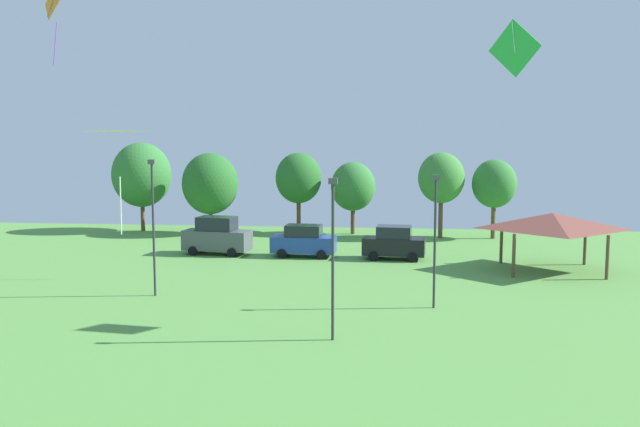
{
  "coord_description": "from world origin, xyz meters",
  "views": [
    {
      "loc": [
        1.1,
        -1.19,
        8.21
      ],
      "look_at": [
        -0.54,
        14.18,
        6.47
      ],
      "focal_mm": 38.0,
      "sensor_mm": 36.0,
      "label": 1
    }
  ],
  "objects_px": {
    "light_post_0": "(153,220)",
    "treeline_tree_3": "(353,187)",
    "treeline_tree_0": "(142,175)",
    "kite_flying_2": "(53,3)",
    "kite_flying_6": "(515,48)",
    "treeline_tree_5": "(494,184)",
    "parked_car_leftmost": "(217,236)",
    "park_pavilion": "(552,221)",
    "kite_flying_10": "(120,155)",
    "parked_car_second_from_left": "(304,241)",
    "light_post_1": "(333,250)",
    "treeline_tree_4": "(441,178)",
    "treeline_tree_1": "(210,184)",
    "light_post_2": "(435,234)",
    "treeline_tree_2": "(299,178)",
    "parked_car_third_from_left": "(394,243)"
  },
  "relations": [
    {
      "from": "kite_flying_10",
      "to": "treeline_tree_0",
      "type": "relative_size",
      "value": 0.43
    },
    {
      "from": "kite_flying_2",
      "to": "treeline_tree_5",
      "type": "xyz_separation_m",
      "value": [
        28.29,
        16.49,
        -11.65
      ]
    },
    {
      "from": "treeline_tree_3",
      "to": "parked_car_leftmost",
      "type": "bearing_deg",
      "value": -128.94
    },
    {
      "from": "kite_flying_10",
      "to": "light_post_2",
      "type": "bearing_deg",
      "value": 29.8
    },
    {
      "from": "kite_flying_6",
      "to": "treeline_tree_5",
      "type": "distance_m",
      "value": 27.05
    },
    {
      "from": "parked_car_third_from_left",
      "to": "treeline_tree_3",
      "type": "bearing_deg",
      "value": 111.62
    },
    {
      "from": "parked_car_leftmost",
      "to": "park_pavilion",
      "type": "relative_size",
      "value": 0.71
    },
    {
      "from": "kite_flying_6",
      "to": "light_post_2",
      "type": "xyz_separation_m",
      "value": [
        -3.02,
        2.48,
        -8.33
      ]
    },
    {
      "from": "kite_flying_2",
      "to": "parked_car_leftmost",
      "type": "distance_m",
      "value": 18.1
    },
    {
      "from": "parked_car_third_from_left",
      "to": "treeline_tree_5",
      "type": "distance_m",
      "value": 13.52
    },
    {
      "from": "parked_car_second_from_left",
      "to": "treeline_tree_3",
      "type": "bearing_deg",
      "value": 79.53
    },
    {
      "from": "kite_flying_6",
      "to": "treeline_tree_3",
      "type": "distance_m",
      "value": 29.53
    },
    {
      "from": "park_pavilion",
      "to": "light_post_2",
      "type": "xyz_separation_m",
      "value": [
        -7.73,
        -10.02,
        0.54
      ]
    },
    {
      "from": "treeline_tree_2",
      "to": "parked_car_leftmost",
      "type": "bearing_deg",
      "value": -110.18
    },
    {
      "from": "kite_flying_10",
      "to": "treeline_tree_4",
      "type": "bearing_deg",
      "value": 64.53
    },
    {
      "from": "kite_flying_2",
      "to": "light_post_0",
      "type": "distance_m",
      "value": 15.61
    },
    {
      "from": "parked_car_leftmost",
      "to": "parked_car_third_from_left",
      "type": "xyz_separation_m",
      "value": [
        12.39,
        -0.68,
        -0.17
      ]
    },
    {
      "from": "kite_flying_2",
      "to": "parked_car_second_from_left",
      "type": "xyz_separation_m",
      "value": [
        14.05,
        6.49,
        -15.02
      ]
    },
    {
      "from": "treeline_tree_1",
      "to": "treeline_tree_3",
      "type": "bearing_deg",
      "value": 6.73
    },
    {
      "from": "kite_flying_6",
      "to": "park_pavilion",
      "type": "height_order",
      "value": "kite_flying_6"
    },
    {
      "from": "park_pavilion",
      "to": "treeline_tree_0",
      "type": "bearing_deg",
      "value": 155.13
    },
    {
      "from": "light_post_0",
      "to": "treeline_tree_5",
      "type": "height_order",
      "value": "light_post_0"
    },
    {
      "from": "parked_car_second_from_left",
      "to": "treeline_tree_0",
      "type": "bearing_deg",
      "value": 147.31
    },
    {
      "from": "parked_car_second_from_left",
      "to": "park_pavilion",
      "type": "distance_m",
      "value": 16.29
    },
    {
      "from": "parked_car_second_from_left",
      "to": "treeline_tree_2",
      "type": "relative_size",
      "value": 0.65
    },
    {
      "from": "light_post_2",
      "to": "light_post_1",
      "type": "bearing_deg",
      "value": -127.59
    },
    {
      "from": "light_post_1",
      "to": "treeline_tree_5",
      "type": "bearing_deg",
      "value": 70.05
    },
    {
      "from": "kite_flying_10",
      "to": "treeline_tree_3",
      "type": "distance_m",
      "value": 32.87
    },
    {
      "from": "light_post_0",
      "to": "light_post_1",
      "type": "xyz_separation_m",
      "value": [
        9.88,
        -6.73,
        -0.25
      ]
    },
    {
      "from": "treeline_tree_3",
      "to": "park_pavilion",
      "type": "bearing_deg",
      "value": -48.29
    },
    {
      "from": "treeline_tree_3",
      "to": "treeline_tree_4",
      "type": "bearing_deg",
      "value": -12.52
    },
    {
      "from": "parked_car_third_from_left",
      "to": "light_post_2",
      "type": "relative_size",
      "value": 0.67
    },
    {
      "from": "kite_flying_10",
      "to": "parked_car_third_from_left",
      "type": "bearing_deg",
      "value": 62.18
    },
    {
      "from": "light_post_0",
      "to": "treeline_tree_5",
      "type": "bearing_deg",
      "value": 47.55
    },
    {
      "from": "parked_car_second_from_left",
      "to": "treeline_tree_0",
      "type": "distance_m",
      "value": 19.79
    },
    {
      "from": "parked_car_second_from_left",
      "to": "parked_car_third_from_left",
      "type": "distance_m",
      "value": 6.21
    },
    {
      "from": "light_post_0",
      "to": "treeline_tree_3",
      "type": "xyz_separation_m",
      "value": [
        8.91,
        23.7,
        0.1
      ]
    },
    {
      "from": "parked_car_leftmost",
      "to": "light_post_0",
      "type": "height_order",
      "value": "light_post_0"
    },
    {
      "from": "treeline_tree_0",
      "to": "treeline_tree_2",
      "type": "xyz_separation_m",
      "value": [
        13.78,
        0.46,
        -0.23
      ]
    },
    {
      "from": "light_post_2",
      "to": "treeline_tree_3",
      "type": "xyz_separation_m",
      "value": [
        -5.37,
        24.71,
        0.43
      ]
    },
    {
      "from": "light_post_0",
      "to": "treeline_tree_2",
      "type": "xyz_separation_m",
      "value": [
        4.2,
        24.11,
        0.75
      ]
    },
    {
      "from": "treeline_tree_3",
      "to": "kite_flying_10",
      "type": "bearing_deg",
      "value": -102.68
    },
    {
      "from": "kite_flying_6",
      "to": "light_post_0",
      "type": "distance_m",
      "value": 19.38
    },
    {
      "from": "parked_car_second_from_left",
      "to": "treeline_tree_1",
      "type": "xyz_separation_m",
      "value": [
        -9.27,
        9.97,
        3.21
      ]
    },
    {
      "from": "park_pavilion",
      "to": "light_post_2",
      "type": "bearing_deg",
      "value": -127.65
    },
    {
      "from": "parked_car_third_from_left",
      "to": "treeline_tree_0",
      "type": "bearing_deg",
      "value": 157.16
    },
    {
      "from": "treeline_tree_0",
      "to": "kite_flying_2",
      "type": "bearing_deg",
      "value": -84.49
    },
    {
      "from": "kite_flying_2",
      "to": "parked_car_leftmost",
      "type": "bearing_deg",
      "value": 40.99
    },
    {
      "from": "kite_flying_2",
      "to": "treeline_tree_2",
      "type": "relative_size",
      "value": 0.72
    },
    {
      "from": "treeline_tree_5",
      "to": "light_post_0",
      "type": "bearing_deg",
      "value": -132.45
    }
  ]
}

